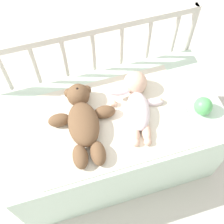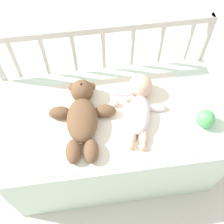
# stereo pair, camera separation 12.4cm
# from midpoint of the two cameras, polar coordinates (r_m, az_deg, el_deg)

# --- Properties ---
(ground_plane) EXTENTS (12.00, 12.00, 0.00)m
(ground_plane) POSITION_cam_midpoint_polar(r_m,az_deg,el_deg) (2.07, 1.70, -8.40)
(ground_plane) COLOR silver
(crib_mattress) EXTENTS (1.15, 0.60, 0.54)m
(crib_mattress) POSITION_cam_midpoint_polar(r_m,az_deg,el_deg) (1.82, 1.92, -5.20)
(crib_mattress) COLOR silver
(crib_mattress) RESTS_ON ground_plane
(crib_rail) EXTENTS (1.15, 0.04, 0.85)m
(crib_rail) POSITION_cam_midpoint_polar(r_m,az_deg,el_deg) (1.72, 0.56, 9.30)
(crib_rail) COLOR beige
(crib_rail) RESTS_ON ground_plane
(blanket) EXTENTS (0.79, 0.52, 0.01)m
(blanket) POSITION_cam_midpoint_polar(r_m,az_deg,el_deg) (1.57, 1.78, -1.79)
(blanket) COLOR silver
(blanket) RESTS_ON crib_mattress
(teddy_bear) EXTENTS (0.34, 0.45, 0.12)m
(teddy_bear) POSITION_cam_midpoint_polar(r_m,az_deg,el_deg) (1.53, -3.17, -0.93)
(teddy_bear) COLOR brown
(teddy_bear) RESTS_ON crib_mattress
(baby) EXTENTS (0.27, 0.40, 0.12)m
(baby) POSITION_cam_midpoint_polar(r_m,az_deg,el_deg) (1.58, 7.28, 1.20)
(baby) COLOR white
(baby) RESTS_ON crib_mattress
(toy_ball) EXTENTS (0.09, 0.09, 0.09)m
(toy_ball) POSITION_cam_midpoint_polar(r_m,az_deg,el_deg) (1.61, 18.89, -1.32)
(toy_ball) COLOR #59BF66
(toy_ball) RESTS_ON crib_mattress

